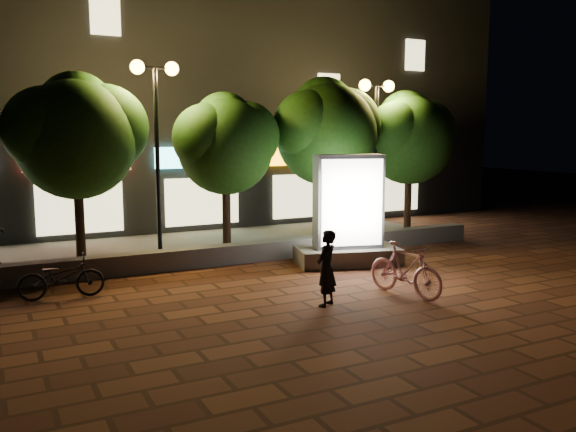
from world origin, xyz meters
TOP-DOWN VIEW (x-y plane):
  - ground at (0.00, 0.00)m, footprint 80.00×80.00m
  - retaining_wall at (0.00, 4.00)m, footprint 16.00×0.45m
  - sidewalk at (0.00, 6.50)m, footprint 16.00×5.00m
  - building_block at (-0.01, 12.99)m, footprint 28.00×8.12m
  - tree_left at (-3.45, 5.46)m, footprint 3.60×3.00m
  - tree_mid at (0.55, 5.46)m, footprint 3.24×2.70m
  - tree_right at (3.86, 5.46)m, footprint 3.72×3.10m
  - tree_far_right at (7.05, 5.46)m, footprint 3.48×2.90m
  - street_lamp_left at (-1.50, 5.20)m, footprint 1.26×0.36m
  - street_lamp_right at (5.50, 5.20)m, footprint 1.26×0.36m
  - ad_kiosk at (2.76, 2.52)m, footprint 2.90×1.97m
  - scooter_pink at (2.17, -0.61)m, footprint 0.96×1.93m
  - rider at (0.30, -0.51)m, footprint 0.67×0.61m
  - scooter_parked at (-4.31, 2.45)m, footprint 1.75×0.76m

SIDE VIEW (x-z plane):
  - ground at x=0.00m, z-range 0.00..0.00m
  - sidewalk at x=0.00m, z-range 0.00..0.08m
  - retaining_wall at x=0.00m, z-range 0.00..0.50m
  - scooter_parked at x=-4.31m, z-range 0.00..0.89m
  - scooter_pink at x=2.17m, z-range 0.00..1.12m
  - rider at x=0.30m, z-range 0.00..1.53m
  - ad_kiosk at x=2.76m, z-range -0.28..2.59m
  - tree_mid at x=0.55m, z-range 0.97..5.47m
  - tree_far_right at x=7.05m, z-range 0.99..5.75m
  - tree_left at x=-3.45m, z-range 1.00..5.89m
  - tree_right at x=3.86m, z-range 1.03..6.10m
  - street_lamp_right at x=5.50m, z-range 1.40..6.38m
  - street_lamp_left at x=-1.50m, z-range 1.44..6.62m
  - building_block at x=-0.01m, z-range -0.65..10.65m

